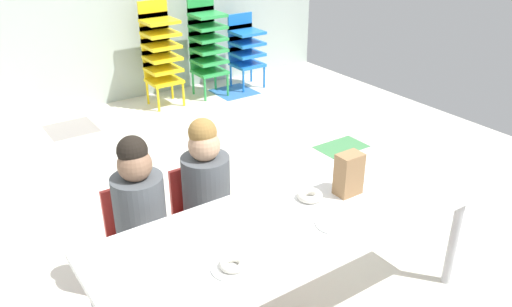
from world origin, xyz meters
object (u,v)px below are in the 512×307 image
at_px(donut_powdered_on_plate, 233,264).
at_px(paper_bag_brown, 349,174).
at_px(kid_chair_yellow_stack, 160,49).
at_px(paper_plate_near_edge, 233,268).
at_px(kid_chair_blue_stack, 245,46).
at_px(paper_plate_center_table, 335,224).
at_px(kid_chair_green_stack, 207,42).
at_px(seated_child_middle_seat, 205,183).
at_px(craft_table, 293,227).
at_px(donut_powdered_loose, 310,195).
at_px(seated_child_near_camera, 139,204).

bearing_deg(donut_powdered_on_plate, paper_bag_brown, 12.47).
bearing_deg(kid_chair_yellow_stack, paper_plate_near_edge, -110.46).
xyz_separation_m(kid_chair_blue_stack, paper_plate_center_table, (-1.70, -3.31, 0.13)).
height_order(paper_bag_brown, paper_plate_near_edge, paper_bag_brown).
height_order(kid_chair_green_stack, paper_plate_center_table, kid_chair_green_stack).
xyz_separation_m(seated_child_middle_seat, donut_powdered_on_plate, (-0.28, -0.73, 0.05)).
bearing_deg(paper_plate_center_table, kid_chair_green_stack, 69.86).
bearing_deg(paper_plate_center_table, kid_chair_blue_stack, 62.85).
distance_m(seated_child_middle_seat, kid_chair_blue_stack, 3.25).
relative_size(craft_table, kid_chair_green_stack, 1.84).
bearing_deg(donut_powdered_loose, kid_chair_green_stack, 69.25).
distance_m(seated_child_near_camera, donut_powdered_on_plate, 0.74).
relative_size(paper_plate_near_edge, paper_plate_center_table, 1.00).
bearing_deg(seated_child_middle_seat, craft_table, -76.14).
height_order(craft_table, seated_child_middle_seat, seated_child_middle_seat).
relative_size(kid_chair_green_stack, paper_plate_near_edge, 5.78).
xyz_separation_m(paper_bag_brown, donut_powdered_loose, (-0.19, 0.07, -0.09)).
bearing_deg(kid_chair_green_stack, kid_chair_yellow_stack, 180.00).
bearing_deg(seated_child_middle_seat, seated_child_near_camera, 180.00).
bearing_deg(donut_powdered_loose, paper_plate_center_table, -101.97).
distance_m(seated_child_middle_seat, paper_bag_brown, 0.77).
distance_m(seated_child_middle_seat, kid_chair_green_stack, 2.98).
height_order(paper_plate_center_table, donut_powdered_loose, donut_powdered_loose).
xyz_separation_m(kid_chair_yellow_stack, paper_bag_brown, (-0.44, -3.13, 0.12)).
distance_m(donut_powdered_on_plate, donut_powdered_loose, 0.65).
bearing_deg(donut_powdered_on_plate, craft_table, 18.90).
distance_m(seated_child_near_camera, seated_child_middle_seat, 0.38).
distance_m(craft_table, seated_child_near_camera, 0.78).
distance_m(kid_chair_green_stack, kid_chair_blue_stack, 0.50).
bearing_deg(paper_bag_brown, seated_child_near_camera, 148.42).
bearing_deg(seated_child_middle_seat, paper_plate_near_edge, -111.32).
distance_m(seated_child_near_camera, donut_powdered_loose, 0.86).
height_order(paper_plate_near_edge, donut_powdered_on_plate, donut_powdered_on_plate).
height_order(seated_child_near_camera, kid_chair_blue_stack, seated_child_near_camera).
xyz_separation_m(seated_child_near_camera, paper_plate_near_edge, (0.10, -0.73, 0.03)).
distance_m(kid_chair_blue_stack, paper_plate_near_edge, 4.00).
bearing_deg(paper_plate_near_edge, donut_powdered_on_plate, 0.00).
xyz_separation_m(kid_chair_blue_stack, donut_powdered_on_plate, (-2.25, -3.31, 0.15)).
distance_m(kid_chair_yellow_stack, donut_powdered_loose, 3.13).
xyz_separation_m(kid_chair_blue_stack, donut_powdered_loose, (-1.64, -3.07, 0.15)).
height_order(kid_chair_blue_stack, donut_powdered_loose, kid_chair_blue_stack).
relative_size(seated_child_near_camera, donut_powdered_loose, 7.18).
bearing_deg(kid_chair_blue_stack, paper_bag_brown, -114.88).
xyz_separation_m(seated_child_middle_seat, donut_powdered_loose, (0.32, -0.49, 0.05)).
height_order(seated_child_middle_seat, donut_powdered_loose, seated_child_middle_seat).
bearing_deg(seated_child_near_camera, kid_chair_green_stack, 54.14).
xyz_separation_m(kid_chair_yellow_stack, donut_powdered_on_plate, (-1.23, -3.31, 0.03)).
bearing_deg(craft_table, donut_powdered_loose, 28.36).
bearing_deg(paper_plate_center_table, craft_table, 131.14).
distance_m(kid_chair_green_stack, paper_plate_center_table, 3.52).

